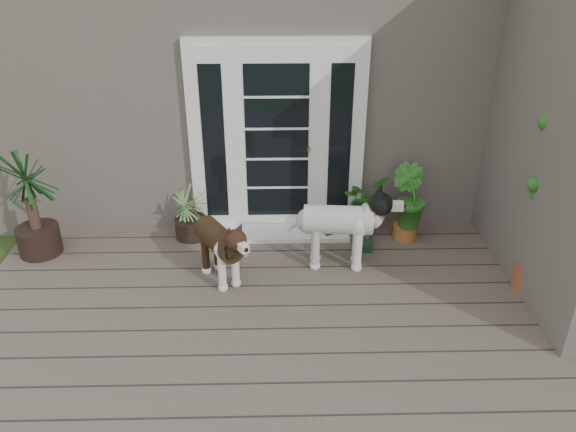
{
  "coord_description": "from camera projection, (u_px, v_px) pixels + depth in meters",
  "views": [
    {
      "loc": [
        -0.21,
        -3.17,
        3.29
      ],
      "look_at": [
        -0.1,
        1.75,
        0.7
      ],
      "focal_mm": 35.01,
      "sensor_mm": 36.0,
      "label": 1
    }
  ],
  "objects": [
    {
      "name": "deck",
      "position": [
        304.0,
        359.0,
        4.66
      ],
      "size": [
        6.2,
        4.6,
        0.12
      ],
      "primitive_type": "cube",
      "color": "#6B5B4C",
      "rests_on": "ground"
    },
    {
      "name": "house_main",
      "position": [
        290.0,
        64.0,
        7.73
      ],
      "size": [
        7.4,
        4.0,
        3.1
      ],
      "primitive_type": "cube",
      "color": "#665E54",
      "rests_on": "ground"
    },
    {
      "name": "door_unit",
      "position": [
        277.0,
        139.0,
        6.08
      ],
      "size": [
        1.9,
        0.14,
        2.15
      ],
      "primitive_type": "cube",
      "color": "white",
      "rests_on": "deck"
    },
    {
      "name": "door_step",
      "position": [
        278.0,
        233.0,
        6.39
      ],
      "size": [
        1.6,
        0.4,
        0.05
      ],
      "primitive_type": "cube",
      "color": "white",
      "rests_on": "deck"
    },
    {
      "name": "brindle_dog",
      "position": [
        219.0,
        250.0,
        5.45
      ],
      "size": [
        0.72,
        0.86,
        0.67
      ],
      "primitive_type": null,
      "rotation": [
        0.0,
        0.0,
        3.7
      ],
      "color": "#392514",
      "rests_on": "deck"
    },
    {
      "name": "white_dog",
      "position": [
        338.0,
        232.0,
        5.66
      ],
      "size": [
        0.96,
        0.48,
        0.77
      ],
      "primitive_type": null,
      "rotation": [
        0.0,
        0.0,
        -1.66
      ],
      "color": "white",
      "rests_on": "deck"
    },
    {
      "name": "spider_plant",
      "position": [
        190.0,
        212.0,
        6.22
      ],
      "size": [
        0.66,
        0.66,
        0.63
      ],
      "primitive_type": null,
      "rotation": [
        0.0,
        0.0,
        0.13
      ],
      "color": "#A1B56F",
      "rests_on": "deck"
    },
    {
      "name": "yucca",
      "position": [
        30.0,
        202.0,
        5.78
      ],
      "size": [
        1.05,
        1.05,
        1.21
      ],
      "primitive_type": null,
      "rotation": [
        0.0,
        0.0,
        -0.31
      ],
      "color": "#113418",
      "rests_on": "deck"
    },
    {
      "name": "herb_a",
      "position": [
        364.0,
        209.0,
        6.28
      ],
      "size": [
        0.68,
        0.68,
        0.62
      ],
      "primitive_type": "imported",
      "rotation": [
        0.0,
        0.0,
        0.93
      ],
      "color": "#265618",
      "rests_on": "deck"
    },
    {
      "name": "herb_b",
      "position": [
        407.0,
        212.0,
        6.19
      ],
      "size": [
        0.61,
        0.61,
        0.65
      ],
      "primitive_type": "imported",
      "rotation": [
        0.0,
        0.0,
        2.31
      ],
      "color": "#205017",
      "rests_on": "deck"
    },
    {
      "name": "herb_c",
      "position": [
        511.0,
        212.0,
        6.21
      ],
      "size": [
        0.57,
        0.57,
        0.63
      ],
      "primitive_type": "imported",
      "rotation": [
        0.0,
        0.0,
        3.99
      ],
      "color": "#214C15",
      "rests_on": "deck"
    },
    {
      "name": "sapling",
      "position": [
        548.0,
        204.0,
        5.05
      ],
      "size": [
        0.62,
        0.62,
        1.83
      ],
      "primitive_type": null,
      "rotation": [
        0.0,
        0.0,
        -0.17
      ],
      "color": "#295A19",
      "rests_on": "deck"
    },
    {
      "name": "clog_left",
      "position": [
        325.0,
        231.0,
        6.39
      ],
      "size": [
        0.26,
        0.33,
        0.09
      ],
      "primitive_type": null,
      "rotation": [
        0.0,
        0.0,
        0.46
      ],
      "color": "#153618",
      "rests_on": "deck"
    },
    {
      "name": "clog_right",
      "position": [
        367.0,
        243.0,
        6.14
      ],
      "size": [
        0.18,
        0.33,
        0.1
      ],
      "primitive_type": null,
      "rotation": [
        0.0,
        0.0,
        -0.11
      ],
      "color": "#15361F",
      "rests_on": "deck"
    }
  ]
}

